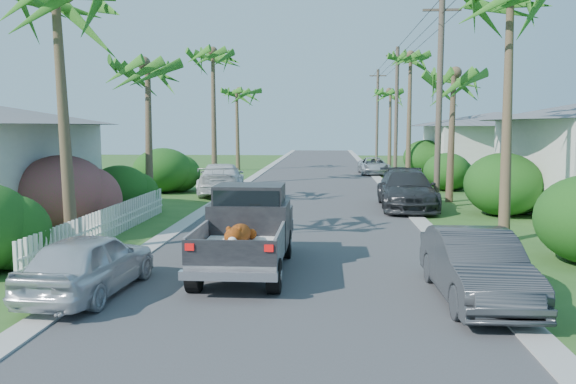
# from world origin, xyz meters

# --- Properties ---
(ground) EXTENTS (120.00, 120.00, 0.00)m
(ground) POSITION_xyz_m (0.00, 0.00, 0.00)
(ground) COLOR #2F5921
(ground) RESTS_ON ground
(road) EXTENTS (8.00, 100.00, 0.02)m
(road) POSITION_xyz_m (0.00, 25.00, 0.01)
(road) COLOR #38383A
(road) RESTS_ON ground
(curb_left) EXTENTS (0.60, 100.00, 0.06)m
(curb_left) POSITION_xyz_m (-4.30, 25.00, 0.03)
(curb_left) COLOR #A5A39E
(curb_left) RESTS_ON ground
(curb_right) EXTENTS (0.60, 100.00, 0.06)m
(curb_right) POSITION_xyz_m (4.30, 25.00, 0.03)
(curb_right) COLOR #A5A39E
(curb_right) RESTS_ON ground
(pickup_truck) EXTENTS (1.98, 5.12, 2.06)m
(pickup_truck) POSITION_xyz_m (-1.11, 2.01, 1.01)
(pickup_truck) COLOR black
(pickup_truck) RESTS_ON ground
(parked_car_rn) EXTENTS (1.57, 4.28, 1.40)m
(parked_car_rn) POSITION_xyz_m (3.83, -0.41, 0.70)
(parked_car_rn) COLOR #323438
(parked_car_rn) RESTS_ON ground
(parked_car_rm) EXTENTS (2.43, 5.68, 1.63)m
(parked_car_rm) POSITION_xyz_m (4.26, 12.65, 0.81)
(parked_car_rm) COLOR #27282B
(parked_car_rm) RESTS_ON ground
(parked_car_rf) EXTENTS (1.87, 4.02, 1.33)m
(parked_car_rf) POSITION_xyz_m (5.00, 20.08, 0.67)
(parked_car_rf) COLOR black
(parked_car_rf) RESTS_ON ground
(parked_car_rd) EXTENTS (2.24, 4.58, 1.25)m
(parked_car_rd) POSITION_xyz_m (4.31, 30.49, 0.63)
(parked_car_rd) COLOR silver
(parked_car_rd) RESTS_ON ground
(parked_car_ln) EXTENTS (1.82, 3.99, 1.33)m
(parked_car_ln) POSITION_xyz_m (-4.08, -0.55, 0.66)
(parked_car_ln) COLOR silver
(parked_car_ln) RESTS_ON ground
(parked_car_lf) EXTENTS (2.96, 5.82, 1.62)m
(parked_car_lf) POSITION_xyz_m (-4.67, 17.22, 0.81)
(parked_car_lf) COLOR silver
(parked_car_lf) RESTS_ON ground
(palm_l_b) EXTENTS (4.40, 4.40, 7.40)m
(palm_l_b) POSITION_xyz_m (-6.80, 12.00, 6.15)
(palm_l_b) COLOR brown
(palm_l_b) RESTS_ON ground
(palm_l_c) EXTENTS (4.40, 4.40, 9.20)m
(palm_l_c) POSITION_xyz_m (-6.00, 22.00, 7.91)
(palm_l_c) COLOR brown
(palm_l_c) RESTS_ON ground
(palm_l_d) EXTENTS (4.40, 4.40, 7.70)m
(palm_l_d) POSITION_xyz_m (-6.50, 34.00, 6.44)
(palm_l_d) COLOR brown
(palm_l_d) RESTS_ON ground
(palm_r_b) EXTENTS (4.40, 4.40, 7.20)m
(palm_r_b) POSITION_xyz_m (6.60, 15.00, 5.95)
(palm_r_b) COLOR brown
(palm_r_b) RESTS_ON ground
(palm_r_c) EXTENTS (4.40, 4.40, 9.40)m
(palm_r_c) POSITION_xyz_m (6.20, 26.00, 8.11)
(palm_r_c) COLOR brown
(palm_r_c) RESTS_ON ground
(palm_r_d) EXTENTS (4.40, 4.40, 8.00)m
(palm_r_d) POSITION_xyz_m (6.50, 40.00, 6.74)
(palm_r_d) COLOR brown
(palm_r_d) RESTS_ON ground
(shrub_l_b) EXTENTS (3.00, 3.30, 2.60)m
(shrub_l_b) POSITION_xyz_m (-7.80, 6.00, 1.30)
(shrub_l_b) COLOR #BB1A53
(shrub_l_b) RESTS_ON ground
(shrub_l_c) EXTENTS (2.40, 2.64, 2.00)m
(shrub_l_c) POSITION_xyz_m (-7.40, 10.00, 1.00)
(shrub_l_c) COLOR #194614
(shrub_l_c) RESTS_ON ground
(shrub_l_d) EXTENTS (3.20, 3.52, 2.40)m
(shrub_l_d) POSITION_xyz_m (-8.00, 18.00, 1.20)
(shrub_l_d) COLOR #194614
(shrub_l_d) RESTS_ON ground
(shrub_r_b) EXTENTS (3.00, 3.30, 2.50)m
(shrub_r_b) POSITION_xyz_m (7.80, 11.00, 1.25)
(shrub_r_b) COLOR #194614
(shrub_r_b) RESTS_ON ground
(shrub_r_c) EXTENTS (2.60, 2.86, 2.10)m
(shrub_r_c) POSITION_xyz_m (7.50, 20.00, 1.05)
(shrub_r_c) COLOR #194614
(shrub_r_c) RESTS_ON ground
(shrub_r_d) EXTENTS (3.20, 3.52, 2.60)m
(shrub_r_d) POSITION_xyz_m (8.00, 30.00, 1.30)
(shrub_r_d) COLOR #194614
(shrub_r_d) RESTS_ON ground
(picket_fence) EXTENTS (0.10, 11.00, 1.00)m
(picket_fence) POSITION_xyz_m (-6.00, 5.50, 0.50)
(picket_fence) COLOR white
(picket_fence) RESTS_ON ground
(house_right_far) EXTENTS (9.00, 8.00, 4.60)m
(house_right_far) POSITION_xyz_m (13.00, 30.00, 2.12)
(house_right_far) COLOR silver
(house_right_far) RESTS_ON ground
(utility_pole_b) EXTENTS (1.60, 0.26, 9.00)m
(utility_pole_b) POSITION_xyz_m (5.60, 13.00, 4.60)
(utility_pole_b) COLOR brown
(utility_pole_b) RESTS_ON ground
(utility_pole_c) EXTENTS (1.60, 0.26, 9.00)m
(utility_pole_c) POSITION_xyz_m (5.60, 28.00, 4.60)
(utility_pole_c) COLOR brown
(utility_pole_c) RESTS_ON ground
(utility_pole_d) EXTENTS (1.60, 0.26, 9.00)m
(utility_pole_d) POSITION_xyz_m (5.60, 43.00, 4.60)
(utility_pole_d) COLOR brown
(utility_pole_d) RESTS_ON ground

